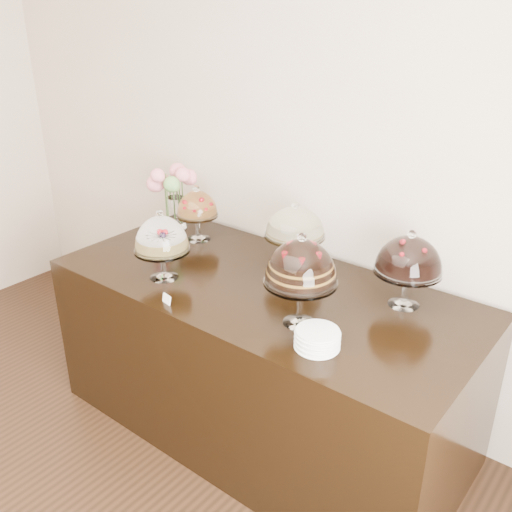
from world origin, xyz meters
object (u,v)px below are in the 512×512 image
Objects in this scene: cake_stand_dark_choco at (409,258)px; flower_vase at (173,188)px; cake_stand_sugar_sponge at (161,237)px; cake_stand_fruit_tart at (197,207)px; plate_stack at (317,339)px; cake_stand_choco_layer at (301,266)px; display_counter at (262,359)px; cake_stand_cheesecake at (295,225)px.

cake_stand_dark_choco is 1.57m from flower_vase.
cake_stand_sugar_sponge reaches higher than cake_stand_fruit_tart.
flower_vase reaches higher than plate_stack.
flower_vase is (-1.57, 0.03, 0.01)m from cake_stand_dark_choco.
cake_stand_sugar_sponge is 0.85× the size of cake_stand_choco_layer.
plate_stack is at bearing -35.22° from cake_stand_choco_layer.
cake_stand_cheesecake is (0.02, 0.25, 0.70)m from display_counter.
display_counter is at bearing -19.50° from cake_stand_fruit_tart.
cake_stand_dark_choco is (1.10, 0.50, 0.02)m from cake_stand_sugar_sponge.
cake_stand_cheesecake is 2.05× the size of plate_stack.
cake_stand_sugar_sponge is at bearing -155.42° from cake_stand_dark_choco.
plate_stack is (1.44, -0.59, -0.21)m from flower_vase.
cake_stand_cheesecake is (0.47, 0.49, 0.03)m from cake_stand_sugar_sponge.
cake_stand_fruit_tart is at bearing -11.35° from flower_vase.
display_counter is at bearing -17.33° from flower_vase.
cake_stand_choco_layer is at bearing -52.57° from cake_stand_cheesecake.
cake_stand_sugar_sponge is at bearing -151.73° from display_counter.
flower_vase is at bearing 131.10° from cake_stand_sugar_sponge.
cake_stand_sugar_sponge is 0.97× the size of cake_stand_dark_choco.
plate_stack is (0.52, -0.30, 0.49)m from display_counter.
flower_vase is at bearing 179.02° from cake_stand_dark_choco.
cake_stand_choco_layer is 2.32× the size of plate_stack.
cake_stand_cheesecake is 0.63m from cake_stand_dark_choco.
cake_stand_dark_choco reaches higher than cake_stand_fruit_tart.
cake_stand_dark_choco is at bearing 56.06° from cake_stand_choco_layer.
display_counter is at bearing 149.88° from plate_stack.
cake_stand_choco_layer is 1.35m from flower_vase.
cake_stand_dark_choco is at bearing 24.58° from cake_stand_sugar_sponge.
cake_stand_dark_choco is 0.61m from plate_stack.
cake_stand_fruit_tart is 1.32m from plate_stack.
display_counter is 0.83m from cake_stand_choco_layer.
flower_vase reaches higher than cake_stand_sugar_sponge.
flower_vase reaches higher than display_counter.
cake_stand_cheesecake reaches higher than cake_stand_dark_choco.
cake_stand_fruit_tart is (-0.67, 0.24, 0.66)m from display_counter.
plate_stack is (0.50, -0.55, -0.21)m from cake_stand_cheesecake.
cake_stand_choco_layer reaches higher than plate_stack.
cake_stand_choco_layer is (0.35, -0.18, 0.73)m from display_counter.
cake_stand_fruit_tart is at bearing 160.50° from display_counter.
plate_stack is (-0.12, -0.56, -0.20)m from cake_stand_dark_choco.
cake_stand_choco_layer is at bearing -22.32° from cake_stand_fruit_tart.
flower_vase reaches higher than cake_stand_fruit_tart.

